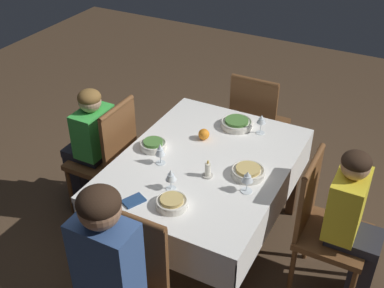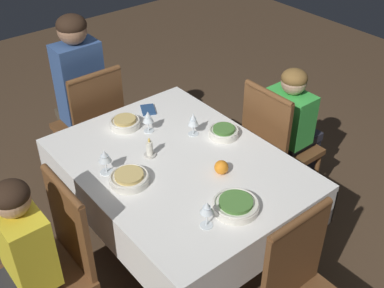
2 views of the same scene
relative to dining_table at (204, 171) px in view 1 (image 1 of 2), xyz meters
name	(u,v)px [view 1 (image 1 of 2)]	position (x,y,z in m)	size (l,w,h in m)	color
ground_plane	(203,243)	(0.00, 0.00, -0.64)	(8.00, 8.00, 0.00)	#4C3826
dining_table	(204,171)	(0.00, 0.00, 0.00)	(1.36, 1.03, 0.73)	white
chair_south	(108,155)	(-0.02, -0.78, -0.13)	(0.41, 0.41, 0.94)	brown
chair_north	(323,223)	(-0.03, 0.78, -0.13)	(0.41, 0.41, 0.94)	brown
chair_west	(256,122)	(-0.95, 0.00, -0.13)	(0.41, 0.41, 0.94)	brown
person_adult_denim	(104,288)	(1.10, 0.02, 0.07)	(0.34, 0.30, 1.25)	#4C4233
person_child_green	(89,144)	(-0.02, -0.95, -0.09)	(0.30, 0.33, 1.01)	#282833
person_child_yellow	(353,223)	(-0.03, 0.95, -0.06)	(0.30, 0.33, 1.05)	#282833
bowl_east	(172,202)	(0.48, 0.03, 0.11)	(0.18, 0.18, 0.06)	silver
wine_glass_east	(171,176)	(0.34, -0.05, 0.18)	(0.06, 0.06, 0.14)	white
bowl_south	(153,145)	(0.03, -0.36, 0.11)	(0.18, 0.18, 0.06)	silver
wine_glass_south	(160,150)	(0.15, -0.23, 0.19)	(0.06, 0.06, 0.15)	white
bowl_north	(248,172)	(0.02, 0.30, 0.11)	(0.21, 0.21, 0.06)	silver
wine_glass_north	(247,177)	(0.16, 0.35, 0.19)	(0.07, 0.07, 0.14)	white
bowl_west	(237,123)	(-0.47, 0.02, 0.11)	(0.23, 0.23, 0.06)	silver
wine_glass_west	(261,120)	(-0.47, 0.20, 0.19)	(0.06, 0.06, 0.14)	white
candle_centerpiece	(208,171)	(0.14, 0.09, 0.13)	(0.07, 0.07, 0.12)	beige
orange_fruit	(204,134)	(-0.22, -0.12, 0.12)	(0.08, 0.08, 0.08)	orange
napkin_red_folded	(134,201)	(0.54, -0.18, 0.09)	(0.15, 0.13, 0.01)	navy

